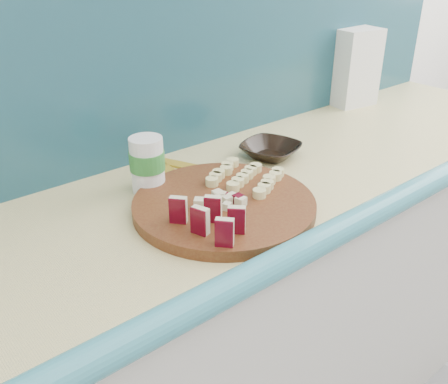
% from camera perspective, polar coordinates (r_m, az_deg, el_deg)
% --- Properties ---
extents(kitchen_counter, '(2.20, 0.63, 0.91)m').
position_cam_1_polar(kitchen_counter, '(1.55, 4.40, -13.20)').
color(kitchen_counter, beige).
rests_on(kitchen_counter, ground).
extents(backsplash, '(2.20, 0.02, 0.50)m').
position_cam_1_polar(backsplash, '(1.43, -2.85, 15.12)').
color(backsplash, teal).
rests_on(backsplash, kitchen_counter).
extents(cutting_board, '(0.54, 0.54, 0.03)m').
position_cam_1_polar(cutting_board, '(1.12, 0.00, -1.49)').
color(cutting_board, '#481D0F').
rests_on(cutting_board, kitchen_counter).
extents(apple_wedges, '(0.10, 0.17, 0.06)m').
position_cam_1_polar(apple_wedges, '(0.99, -1.63, -3.00)').
color(apple_wedges, beige).
rests_on(apple_wedges, cutting_board).
extents(apple_chunks, '(0.07, 0.07, 0.02)m').
position_cam_1_polar(apple_chunks, '(1.09, -0.57, -1.02)').
color(apple_chunks, beige).
rests_on(apple_chunks, cutting_board).
extents(banana_slices, '(0.19, 0.19, 0.02)m').
position_cam_1_polar(banana_slices, '(1.20, 2.43, 1.75)').
color(banana_slices, '#DACF85').
rests_on(banana_slices, cutting_board).
extents(brown_bowl, '(0.20, 0.20, 0.04)m').
position_cam_1_polar(brown_bowl, '(1.39, 5.34, 4.74)').
color(brown_bowl, black).
rests_on(brown_bowl, kitchen_counter).
extents(flour_bag, '(0.17, 0.13, 0.27)m').
position_cam_1_polar(flour_bag, '(1.88, 14.70, 13.61)').
color(flour_bag, white).
rests_on(flour_bag, kitchen_counter).
extents(canister, '(0.08, 0.08, 0.14)m').
position_cam_1_polar(canister, '(1.19, -8.76, 3.22)').
color(canister, white).
rests_on(canister, kitchen_counter).
extents(banana_peel, '(0.22, 0.19, 0.01)m').
position_cam_1_polar(banana_peel, '(1.32, -6.72, 2.56)').
color(banana_peel, gold).
rests_on(banana_peel, kitchen_counter).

